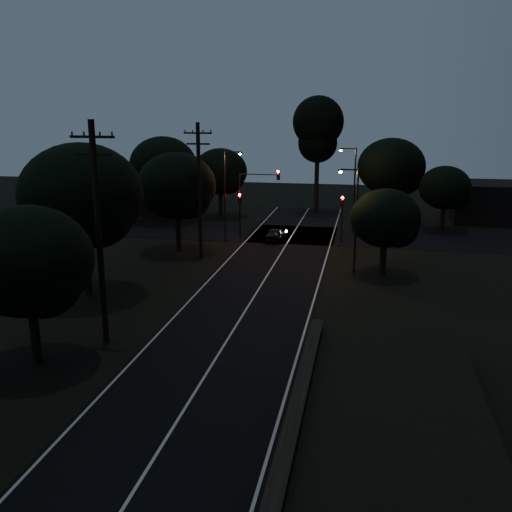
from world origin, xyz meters
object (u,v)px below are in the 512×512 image
(streetlight_a, at_px, (227,190))
(signal_right, at_px, (342,210))
(utility_pole_far, at_px, (199,189))
(streetlight_c, at_px, (354,213))
(car, at_px, (276,234))
(signal_mast, at_px, (258,191))
(utility_pole_mid, at_px, (99,231))
(tall_pine, at_px, (318,129))
(streetlight_b, at_px, (352,184))
(signal_left, at_px, (240,207))

(streetlight_a, bearing_deg, signal_right, 11.34)
(utility_pole_far, height_order, streetlight_c, utility_pole_far)
(utility_pole_far, height_order, car, utility_pole_far)
(signal_mast, bearing_deg, car, -24.99)
(utility_pole_far, bearing_deg, utility_pole_mid, -90.00)
(streetlight_c, bearing_deg, car, 127.32)
(utility_pole_mid, xyz_separation_m, utility_pole_far, (0.00, 17.00, -0.25))
(utility_pole_mid, xyz_separation_m, tall_pine, (7.00, 40.00, 3.57))
(streetlight_c, relative_size, car, 2.20)
(signal_right, xyz_separation_m, streetlight_a, (-9.91, -1.99, 1.80))
(signal_right, bearing_deg, car, -171.98)
(utility_pole_far, height_order, signal_mast, utility_pole_far)
(signal_right, bearing_deg, streetlight_b, 80.00)
(signal_left, bearing_deg, utility_pole_far, -99.94)
(signal_right, distance_m, streetlight_b, 4.45)
(tall_pine, height_order, streetlight_c, tall_pine)
(utility_pole_far, relative_size, signal_left, 2.56)
(utility_pole_mid, distance_m, tall_pine, 40.76)
(signal_left, bearing_deg, streetlight_b, 22.05)
(utility_pole_far, bearing_deg, tall_pine, 73.07)
(car, bearing_deg, utility_pole_mid, 84.06)
(streetlight_a, relative_size, streetlight_b, 1.00)
(signal_mast, height_order, streetlight_b, streetlight_b)
(signal_left, relative_size, car, 1.20)
(tall_pine, distance_m, signal_right, 16.74)
(car, bearing_deg, streetlight_b, -137.92)
(signal_left, height_order, car, signal_left)
(utility_pole_mid, bearing_deg, utility_pole_far, 90.00)
(streetlight_b, bearing_deg, utility_pole_mid, -111.30)
(tall_pine, distance_m, streetlight_b, 12.70)
(streetlight_a, bearing_deg, utility_pole_far, -96.59)
(tall_pine, height_order, streetlight_a, tall_pine)
(signal_mast, xyz_separation_m, streetlight_c, (8.74, -9.99, 0.01))
(utility_pole_far, xyz_separation_m, streetlight_b, (11.31, 12.00, -0.85))
(signal_right, bearing_deg, tall_pine, 103.49)
(utility_pole_far, relative_size, streetlight_b, 1.31)
(utility_pole_mid, xyz_separation_m, streetlight_b, (11.31, 29.00, -1.10))
(signal_mast, bearing_deg, signal_right, -0.03)
(signal_left, distance_m, streetlight_c, 14.52)
(tall_pine, height_order, streetlight_b, tall_pine)
(signal_mast, distance_m, car, 4.23)
(signal_mast, relative_size, car, 1.83)
(signal_mast, bearing_deg, streetlight_b, 25.99)
(signal_left, distance_m, streetlight_a, 2.77)
(signal_mast, xyz_separation_m, streetlight_a, (-2.39, -1.99, 0.30))
(streetlight_a, height_order, streetlight_b, same)
(signal_left, distance_m, signal_right, 9.20)
(streetlight_a, xyz_separation_m, car, (4.14, 1.18, -4.05))
(streetlight_b, distance_m, car, 9.03)
(utility_pole_mid, height_order, streetlight_b, utility_pole_mid)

